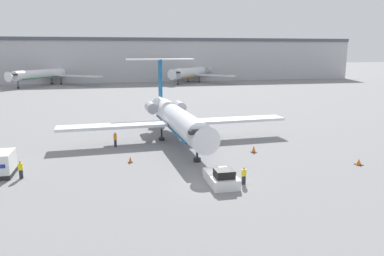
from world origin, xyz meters
The scene contains 13 objects.
ground_plane centered at (0.00, 0.00, 0.00)m, with size 600.00×600.00×0.00m, color slate.
terminal_building centered at (0.00, 120.00, 8.27)m, with size 180.00×16.80×16.49m.
airplane_main centered at (-0.61, 17.35, 3.15)m, with size 30.64×25.94×10.60m.
pushback_tug centered at (0.36, 0.11, 0.59)m, with size 2.35×4.39×1.64m.
luggage_cart centered at (-19.64, 6.97, 1.18)m, with size 2.06×3.25×2.35m.
worker_near_tug centered at (2.33, -0.40, 0.86)m, with size 0.40×0.24×1.65m.
worker_by_wing centered at (-8.71, 15.85, 0.98)m, with size 0.40×0.26×1.86m.
worker_on_apron centered at (-17.70, 5.71, 0.91)m, with size 0.40×0.24×1.75m.
traffic_cone_left centered at (-7.29, 8.63, 0.33)m, with size 0.52×0.52×0.70m.
traffic_cone_right centered at (7.29, 9.56, 0.40)m, with size 0.67×0.67×0.83m.
traffic_cone_mid centered at (16.33, 2.48, 0.31)m, with size 0.73×0.73×0.65m.
airplane_parked_far_left centered at (-27.79, 109.48, 3.90)m, with size 33.28×34.40×10.63m.
airplane_parked_far_right centered at (21.85, 107.00, 3.73)m, with size 27.24×25.54×10.67m.
Camera 1 is at (-9.28, -30.77, 11.95)m, focal length 35.00 mm.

